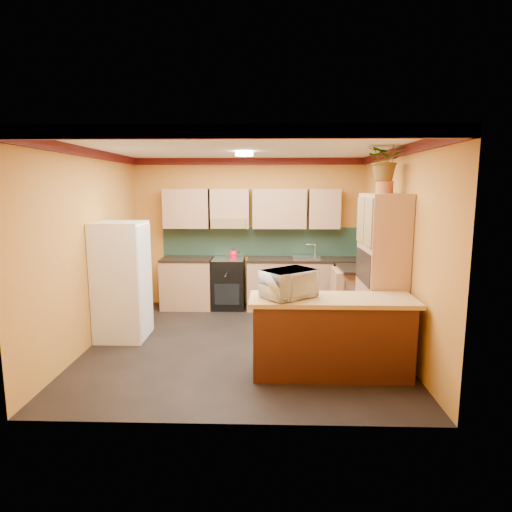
{
  "coord_description": "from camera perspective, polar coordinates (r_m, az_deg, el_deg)",
  "views": [
    {
      "loc": [
        0.36,
        -5.77,
        2.18
      ],
      "look_at": [
        0.18,
        0.45,
        1.18
      ],
      "focal_mm": 30.0,
      "sensor_mm": 36.0,
      "label": 1
    }
  ],
  "objects": [
    {
      "name": "stove",
      "position": [
        7.8,
        -3.69,
        -3.64
      ],
      "size": [
        0.58,
        0.58,
        0.91
      ],
      "primitive_type": "cube",
      "color": "black",
      "rests_on": "ground"
    },
    {
      "name": "pantry",
      "position": [
        5.87,
        16.37,
        -2.31
      ],
      "size": [
        0.48,
        0.9,
        2.1
      ],
      "primitive_type": "cube",
      "color": "tan",
      "rests_on": "ground"
    },
    {
      "name": "microwave",
      "position": [
        4.91,
        4.4,
        -3.69
      ],
      "size": [
        0.7,
        0.67,
        0.32
      ],
      "primitive_type": "imported",
      "rotation": [
        0.0,
        0.0,
        0.68
      ],
      "color": "white",
      "rests_on": "bar_top"
    },
    {
      "name": "room_shell",
      "position": [
        6.06,
        -1.53,
        8.29
      ],
      "size": [
        4.24,
        4.24,
        2.72
      ],
      "color": "black",
      "rests_on": "ground"
    },
    {
      "name": "countertop_right",
      "position": [
        6.98,
        13.57,
        -1.66
      ],
      "size": [
        0.62,
        0.8,
        0.04
      ],
      "primitive_type": "cube",
      "color": "black",
      "rests_on": "base_cabinets_right"
    },
    {
      "name": "countertop_back",
      "position": [
        7.68,
        0.92,
        -0.44
      ],
      "size": [
        3.65,
        0.62,
        0.04
      ],
      "primitive_type": "cube",
      "color": "black",
      "rests_on": "base_cabinets_back"
    },
    {
      "name": "fern",
      "position": [
        5.82,
        16.92,
        12.19
      ],
      "size": [
        0.49,
        0.43,
        0.53
      ],
      "primitive_type": "imported",
      "rotation": [
        0.0,
        0.0,
        -0.03
      ],
      "color": "tan",
      "rests_on": "fern_pot"
    },
    {
      "name": "bar_top",
      "position": [
        5.0,
        10.13,
        -5.76
      ],
      "size": [
        1.9,
        0.65,
        0.05
      ],
      "primitive_type": "cube",
      "color": "tan",
      "rests_on": "breakfast_bar"
    },
    {
      "name": "kettle",
      "position": [
        7.64,
        -3.02,
        0.26
      ],
      "size": [
        0.18,
        0.18,
        0.18
      ],
      "primitive_type": null,
      "rotation": [
        0.0,
        0.0,
        0.06
      ],
      "color": "red",
      "rests_on": "stove"
    },
    {
      "name": "breakfast_bar",
      "position": [
        5.14,
        9.99,
        -10.77
      ],
      "size": [
        1.8,
        0.55,
        0.88
      ],
      "primitive_type": "cube",
      "color": "#4C2011",
      "rests_on": "ground"
    },
    {
      "name": "sink",
      "position": [
        7.7,
        6.7,
        -0.21
      ],
      "size": [
        0.48,
        0.4,
        0.03
      ],
      "primitive_type": "cube",
      "color": "silver",
      "rests_on": "countertop_back"
    },
    {
      "name": "base_cabinets_back",
      "position": [
        7.77,
        0.91,
        -3.79
      ],
      "size": [
        3.65,
        0.6,
        0.88
      ],
      "primitive_type": "cube",
      "color": "tan",
      "rests_on": "ground"
    },
    {
      "name": "base_cabinets_right",
      "position": [
        7.08,
        13.43,
        -5.32
      ],
      "size": [
        0.6,
        0.8,
        0.88
      ],
      "primitive_type": "cube",
      "color": "tan",
      "rests_on": "ground"
    },
    {
      "name": "fern_pot",
      "position": [
        5.81,
        16.76,
        8.78
      ],
      "size": [
        0.22,
        0.22,
        0.16
      ],
      "primitive_type": "cylinder",
      "color": "#A35227",
      "rests_on": "pantry"
    },
    {
      "name": "fridge",
      "position": [
        6.44,
        -17.49,
        -3.18
      ],
      "size": [
        0.68,
        0.66,
        1.7
      ],
      "primitive_type": "cube",
      "color": "white",
      "rests_on": "ground"
    }
  ]
}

